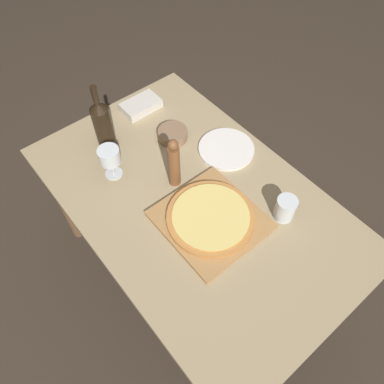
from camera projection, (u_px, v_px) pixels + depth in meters
name	position (u px, v px, depth m)	size (l,w,h in m)	color
ground_plane	(193.00, 272.00, 2.12)	(12.00, 12.00, 0.00)	#382D23
dining_table	(194.00, 211.00, 1.60)	(0.87, 1.39, 0.74)	#9E8966
cutting_board	(210.00, 220.00, 1.45)	(0.36, 0.38, 0.02)	#A87A47
pizza	(211.00, 217.00, 1.43)	(0.34, 0.34, 0.02)	#BC7A3D
wine_bottle	(103.00, 124.00, 1.58)	(0.08, 0.08, 0.32)	black
pepper_mill	(174.00, 164.00, 1.47)	(0.05, 0.05, 0.25)	brown
wine_glass	(109.00, 157.00, 1.50)	(0.09, 0.09, 0.15)	silver
small_bowl	(173.00, 134.00, 1.69)	(0.13, 0.13, 0.05)	#84664C
drinking_tumbler	(285.00, 208.00, 1.43)	(0.08, 0.08, 0.10)	silver
dinner_plate	(226.00, 149.00, 1.66)	(0.25, 0.25, 0.01)	white
food_container	(141.00, 105.00, 1.81)	(0.18, 0.11, 0.04)	beige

